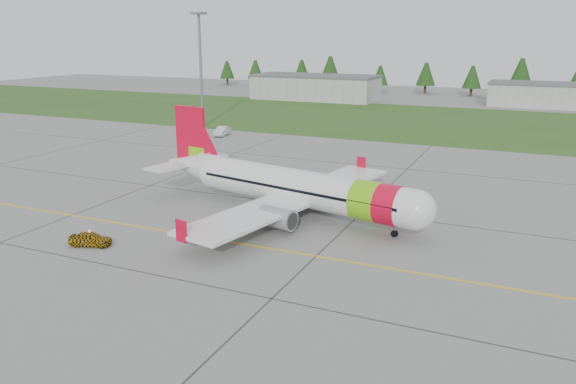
% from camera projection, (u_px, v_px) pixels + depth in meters
% --- Properties ---
extents(ground, '(320.00, 320.00, 0.00)m').
position_uv_depth(ground, '(147.00, 273.00, 40.50)').
color(ground, gray).
rests_on(ground, ground).
extents(aircraft, '(30.55, 28.62, 9.35)m').
position_uv_depth(aircraft, '(295.00, 187.00, 52.97)').
color(aircraft, silver).
rests_on(aircraft, ground).
extents(follow_me_car, '(1.53, 1.67, 3.43)m').
position_uv_depth(follow_me_car, '(89.00, 226.00, 45.30)').
color(follow_me_car, '#CE9A0B').
rests_on(follow_me_car, ground).
extents(service_van, '(1.86, 1.79, 4.67)m').
position_uv_depth(service_van, '(222.00, 122.00, 94.88)').
color(service_van, silver).
rests_on(service_van, ground).
extents(grass_strip, '(320.00, 50.00, 0.03)m').
position_uv_depth(grass_strip, '(404.00, 120.00, 112.56)').
color(grass_strip, '#30561E').
rests_on(grass_strip, ground).
extents(taxi_guideline, '(120.00, 0.25, 0.02)m').
position_uv_depth(taxi_guideline, '(206.00, 238.00, 47.53)').
color(taxi_guideline, gold).
rests_on(taxi_guideline, ground).
extents(hangar_west, '(32.00, 14.00, 6.00)m').
position_uv_depth(hangar_west, '(316.00, 88.00, 148.14)').
color(hangar_west, '#A8A8A3').
rests_on(hangar_west, ground).
extents(hangar_east, '(24.00, 12.00, 5.20)m').
position_uv_depth(hangar_east, '(543.00, 95.00, 133.68)').
color(hangar_east, '#A8A8A3').
rests_on(hangar_east, ground).
extents(floodlight_mast, '(0.50, 0.50, 20.00)m').
position_uv_depth(floodlight_mast, '(201.00, 72.00, 101.33)').
color(floodlight_mast, slate).
rests_on(floodlight_mast, ground).
extents(treeline, '(160.00, 8.00, 10.00)m').
position_uv_depth(treeline, '(449.00, 76.00, 160.42)').
color(treeline, '#1C3F14').
rests_on(treeline, ground).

